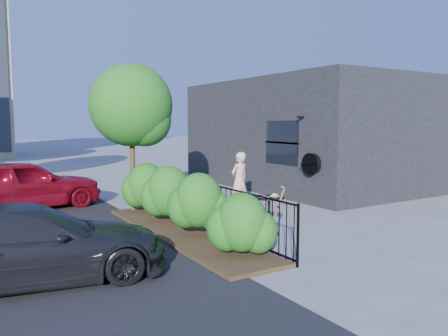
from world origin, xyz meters
TOP-DOWN VIEW (x-y plane):
  - ground at (0.00, 0.00)m, footprint 120.00×120.00m
  - shop_building at (5.50, 4.50)m, footprint 6.22×9.00m
  - fence at (-1.50, 0.00)m, footprint 0.05×6.05m
  - planting_bed at (-2.20, 0.00)m, footprint 1.30×6.00m
  - shrubs at (-2.10, 0.10)m, footprint 1.10×5.60m
  - patio_tree at (-2.24, 2.76)m, footprint 2.20×2.20m
  - cafe_table at (-0.58, -1.00)m, footprint 0.66×0.66m
  - woman at (0.42, 1.69)m, footprint 0.66×0.51m
  - shovel at (-1.25, -2.02)m, footprint 0.48×0.16m
  - car_red at (-4.81, 4.73)m, footprint 4.42×2.38m
  - car_darkgrey at (-5.48, -1.39)m, footprint 4.37×2.22m

SIDE VIEW (x-z plane):
  - ground at x=0.00m, z-range 0.00..0.00m
  - planting_bed at x=-2.20m, z-range 0.00..0.08m
  - shovel at x=-1.25m, z-range -0.08..1.19m
  - fence at x=-1.50m, z-range 0.01..1.11m
  - cafe_table at x=-0.58m, z-range 0.13..1.02m
  - car_darkgrey at x=-5.48m, z-range 0.00..1.21m
  - shrubs at x=-2.10m, z-range 0.08..1.32m
  - car_red at x=-4.81m, z-range 0.00..1.43m
  - woman at x=0.42m, z-range 0.00..1.62m
  - shop_building at x=5.50m, z-range 0.00..4.00m
  - patio_tree at x=-2.24m, z-range 0.79..4.73m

